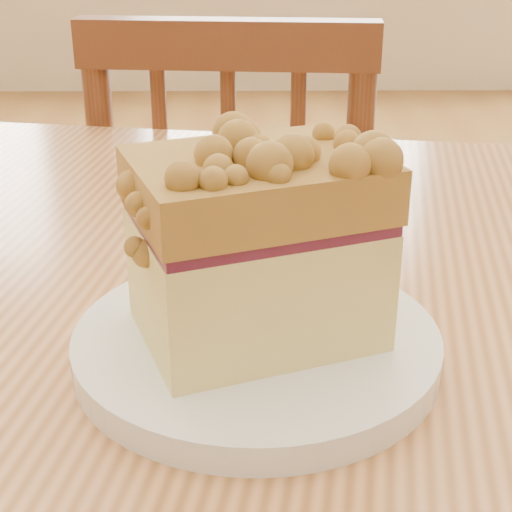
{
  "coord_description": "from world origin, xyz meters",
  "views": [
    {
      "loc": [
        0.09,
        -0.43,
        1.0
      ],
      "look_at": [
        0.1,
        0.01,
        0.8
      ],
      "focal_mm": 55.0,
      "sensor_mm": 36.0,
      "label": 1
    }
  ],
  "objects_px": {
    "cafe_table_main": "(177,386)",
    "cafe_chair_main": "(241,290)",
    "cake_slice": "(256,237)",
    "plate": "(257,345)"
  },
  "relations": [
    {
      "from": "cafe_chair_main",
      "to": "plate",
      "type": "relative_size",
      "value": 4.03
    },
    {
      "from": "cake_slice",
      "to": "plate",
      "type": "bearing_deg",
      "value": 27.14
    },
    {
      "from": "cafe_chair_main",
      "to": "plate",
      "type": "xyz_separation_m",
      "value": [
        0.02,
        -0.68,
        0.31
      ]
    },
    {
      "from": "plate",
      "to": "cake_slice",
      "type": "relative_size",
      "value": 1.37
    },
    {
      "from": "plate",
      "to": "cake_slice",
      "type": "distance_m",
      "value": 0.07
    },
    {
      "from": "plate",
      "to": "cake_slice",
      "type": "height_order",
      "value": "cake_slice"
    },
    {
      "from": "cafe_chair_main",
      "to": "plate",
      "type": "height_order",
      "value": "cafe_chair_main"
    },
    {
      "from": "cafe_table_main",
      "to": "cafe_chair_main",
      "type": "relative_size",
      "value": 1.36
    },
    {
      "from": "cafe_table_main",
      "to": "plate",
      "type": "xyz_separation_m",
      "value": [
        0.06,
        -0.13,
        0.12
      ]
    },
    {
      "from": "cafe_chair_main",
      "to": "cake_slice",
      "type": "height_order",
      "value": "cake_slice"
    }
  ]
}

